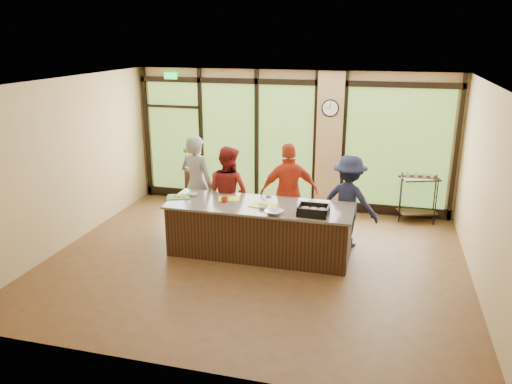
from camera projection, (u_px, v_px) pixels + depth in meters
The scene contains 25 objects.
floor at pixel (255, 261), 8.54m from camera, with size 7.00×7.00×0.00m, color #4D311B.
ceiling at pixel (255, 82), 7.63m from camera, with size 7.00×7.00×0.00m, color white.
back_wall at pixel (290, 140), 10.85m from camera, with size 7.00×7.00×0.00m, color tan.
left_wall at pixel (67, 163), 8.94m from camera, with size 6.00×6.00×0.00m, color tan.
right_wall at pixel (488, 193), 7.23m from camera, with size 6.00×6.00×0.00m, color tan.
window_wall at pixel (297, 146), 10.80m from camera, with size 6.90×0.12×3.00m.
island_base at pixel (259, 231), 8.68m from camera, with size 3.10×1.00×0.88m, color #311E10.
countertop at pixel (260, 206), 8.54m from camera, with size 3.20×1.10×0.04m, color slate.
wall_clock at pixel (330, 108), 10.30m from camera, with size 0.36×0.04×0.36m.
cook_left at pixel (197, 184), 9.60m from camera, with size 0.70×0.46×1.91m, color gray.
cook_midleft at pixel (228, 192), 9.36m from camera, with size 0.85×0.66×1.76m, color maroon.
cook_midright at pixel (289, 193), 9.17m from camera, with size 1.08×0.45×1.85m, color #B7341C.
cook_right at pixel (349, 202), 8.92m from camera, with size 1.09×0.63×1.69m, color #181C36.
roasting_pan at pixel (313, 212), 8.04m from camera, with size 0.48×0.38×0.09m, color black.
mixing_bowl at pixel (274, 212), 8.06m from camera, with size 0.29×0.29×0.07m, color silver.
cutting_board_left at pixel (179, 197), 8.92m from camera, with size 0.41×0.31×0.01m, color #448A32.
cutting_board_center at pixel (229, 198), 8.84m from camera, with size 0.37×0.28×0.01m, color yellow.
cutting_board_right at pixel (264, 205), 8.48m from camera, with size 0.44×0.33×0.01m, color yellow.
prep_bowl_near at pixel (193, 194), 8.99m from camera, with size 0.17×0.17×0.05m, color silver.
prep_bowl_mid at pixel (263, 207), 8.34m from camera, with size 0.15×0.15×0.05m, color silver.
prep_bowl_far at pixel (268, 195), 8.97m from camera, with size 0.12×0.12×0.03m, color silver.
red_ramekin at pixel (224, 200), 8.64m from camera, with size 0.12×0.12×0.09m, color red.
flower_stand at pixel (194, 184), 11.48m from camera, with size 0.42×0.42×0.84m, color #311E10.
flower_vase at pixel (193, 161), 11.31m from camera, with size 0.23×0.23×0.24m, color olive.
bar_cart at pixel (418, 192), 10.22m from camera, with size 0.85×0.66×1.02m.
Camera 1 is at (2.00, -7.52, 3.70)m, focal length 35.00 mm.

